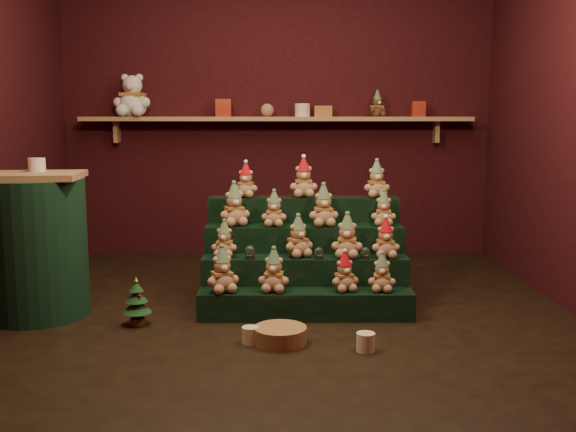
{
  "coord_description": "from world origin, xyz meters",
  "views": [
    {
      "loc": [
        0.09,
        -4.12,
        1.26
      ],
      "look_at": [
        0.1,
        0.25,
        0.63
      ],
      "focal_mm": 40.0,
      "sensor_mm": 36.0,
      "label": 1
    }
  ],
  "objects_px": {
    "brown_bear": "(377,104)",
    "mug_left": "(250,335)",
    "white_bear": "(133,90)",
    "riser_tier_front": "(306,304)",
    "snow_globe_a": "(250,252)",
    "snow_globe_c": "(365,253)",
    "mug_right": "(366,342)",
    "snow_globe_b": "(319,253)",
    "wicker_basket": "(280,335)",
    "side_table": "(35,246)",
    "mini_christmas_tree": "(137,302)"
  },
  "relations": [
    {
      "from": "brown_bear",
      "to": "mug_left",
      "type": "bearing_deg",
      "value": -140.77
    },
    {
      "from": "white_bear",
      "to": "brown_bear",
      "type": "distance_m",
      "value": 2.25
    },
    {
      "from": "riser_tier_front",
      "to": "snow_globe_a",
      "type": "distance_m",
      "value": 0.51
    },
    {
      "from": "snow_globe_c",
      "to": "white_bear",
      "type": "xyz_separation_m",
      "value": [
        -1.94,
        1.75,
        1.16
      ]
    },
    {
      "from": "white_bear",
      "to": "riser_tier_front",
      "type": "bearing_deg",
      "value": -45.3
    },
    {
      "from": "snow_globe_a",
      "to": "mug_left",
      "type": "relative_size",
      "value": 0.92
    },
    {
      "from": "snow_globe_a",
      "to": "mug_right",
      "type": "bearing_deg",
      "value": -48.75
    },
    {
      "from": "snow_globe_b",
      "to": "mug_left",
      "type": "bearing_deg",
      "value": -123.19
    },
    {
      "from": "mug_left",
      "to": "wicker_basket",
      "type": "height_order",
      "value": "mug_left"
    },
    {
      "from": "snow_globe_a",
      "to": "snow_globe_b",
      "type": "height_order",
      "value": "snow_globe_a"
    },
    {
      "from": "brown_bear",
      "to": "mug_right",
      "type": "bearing_deg",
      "value": -126.07
    },
    {
      "from": "wicker_basket",
      "to": "white_bear",
      "type": "xyz_separation_m",
      "value": [
        -1.37,
        2.4,
        1.51
      ]
    },
    {
      "from": "riser_tier_front",
      "to": "snow_globe_b",
      "type": "height_order",
      "value": "snow_globe_b"
    },
    {
      "from": "snow_globe_b",
      "to": "side_table",
      "type": "height_order",
      "value": "side_table"
    },
    {
      "from": "snow_globe_a",
      "to": "side_table",
      "type": "xyz_separation_m",
      "value": [
        -1.4,
        -0.09,
        0.06
      ]
    },
    {
      "from": "mug_left",
      "to": "brown_bear",
      "type": "height_order",
      "value": "brown_bear"
    },
    {
      "from": "side_table",
      "to": "mug_left",
      "type": "bearing_deg",
      "value": -27.92
    },
    {
      "from": "snow_globe_b",
      "to": "mug_left",
      "type": "relative_size",
      "value": 0.81
    },
    {
      "from": "snow_globe_a",
      "to": "mini_christmas_tree",
      "type": "xyz_separation_m",
      "value": [
        -0.7,
        -0.31,
        -0.25
      ]
    },
    {
      "from": "mug_right",
      "to": "snow_globe_c",
      "type": "bearing_deg",
      "value": 83.55
    },
    {
      "from": "snow_globe_b",
      "to": "mini_christmas_tree",
      "type": "height_order",
      "value": "snow_globe_b"
    },
    {
      "from": "snow_globe_b",
      "to": "snow_globe_c",
      "type": "relative_size",
      "value": 1.0
    },
    {
      "from": "snow_globe_b",
      "to": "white_bear",
      "type": "relative_size",
      "value": 0.16
    },
    {
      "from": "mug_right",
      "to": "white_bear",
      "type": "xyz_separation_m",
      "value": [
        -1.85,
        2.53,
        1.51
      ]
    },
    {
      "from": "snow_globe_b",
      "to": "brown_bear",
      "type": "distance_m",
      "value": 2.12
    },
    {
      "from": "mini_christmas_tree",
      "to": "brown_bear",
      "type": "height_order",
      "value": "brown_bear"
    },
    {
      "from": "snow_globe_c",
      "to": "side_table",
      "type": "height_order",
      "value": "side_table"
    },
    {
      "from": "mug_left",
      "to": "white_bear",
      "type": "height_order",
      "value": "white_bear"
    },
    {
      "from": "snow_globe_c",
      "to": "mug_right",
      "type": "height_order",
      "value": "snow_globe_c"
    },
    {
      "from": "white_bear",
      "to": "snow_globe_b",
      "type": "bearing_deg",
      "value": -41.18
    },
    {
      "from": "snow_globe_c",
      "to": "mini_christmas_tree",
      "type": "relative_size",
      "value": 0.26
    },
    {
      "from": "wicker_basket",
      "to": "mini_christmas_tree",
      "type": "bearing_deg",
      "value": 159.49
    },
    {
      "from": "riser_tier_front",
      "to": "mug_right",
      "type": "bearing_deg",
      "value": -63.12
    },
    {
      "from": "mug_left",
      "to": "white_bear",
      "type": "xyz_separation_m",
      "value": [
        -1.2,
        2.4,
        1.51
      ]
    },
    {
      "from": "mug_left",
      "to": "mug_right",
      "type": "xyz_separation_m",
      "value": [
        0.65,
        -0.13,
        0.0
      ]
    },
    {
      "from": "mug_right",
      "to": "side_table",
      "type": "bearing_deg",
      "value": 161.7
    },
    {
      "from": "snow_globe_c",
      "to": "white_bear",
      "type": "bearing_deg",
      "value": 137.98
    },
    {
      "from": "riser_tier_front",
      "to": "snow_globe_c",
      "type": "xyz_separation_m",
      "value": [
        0.4,
        0.16,
        0.31
      ]
    },
    {
      "from": "riser_tier_front",
      "to": "snow_globe_a",
      "type": "xyz_separation_m",
      "value": [
        -0.37,
        0.16,
        0.32
      ]
    },
    {
      "from": "snow_globe_c",
      "to": "wicker_basket",
      "type": "xyz_separation_m",
      "value": [
        -0.57,
        -0.65,
        -0.35
      ]
    },
    {
      "from": "snow_globe_a",
      "to": "brown_bear",
      "type": "height_order",
      "value": "brown_bear"
    },
    {
      "from": "brown_bear",
      "to": "side_table",
      "type": "bearing_deg",
      "value": -170.66
    },
    {
      "from": "mug_right",
      "to": "brown_bear",
      "type": "relative_size",
      "value": 0.46
    },
    {
      "from": "white_bear",
      "to": "mini_christmas_tree",
      "type": "bearing_deg",
      "value": -71.3
    },
    {
      "from": "riser_tier_front",
      "to": "mini_christmas_tree",
      "type": "bearing_deg",
      "value": -171.98
    },
    {
      "from": "side_table",
      "to": "brown_bear",
      "type": "relative_size",
      "value": 4.13
    },
    {
      "from": "side_table",
      "to": "mug_left",
      "type": "xyz_separation_m",
      "value": [
        1.43,
        -0.56,
        -0.42
      ]
    },
    {
      "from": "mug_right",
      "to": "white_bear",
      "type": "distance_m",
      "value": 3.48
    },
    {
      "from": "snow_globe_c",
      "to": "brown_bear",
      "type": "xyz_separation_m",
      "value": [
        0.3,
        1.75,
        1.03
      ]
    },
    {
      "from": "mini_christmas_tree",
      "to": "mug_right",
      "type": "bearing_deg",
      "value": -18.89
    }
  ]
}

